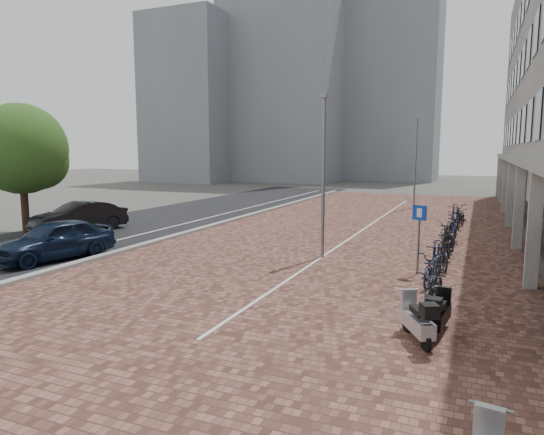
{
  "coord_description": "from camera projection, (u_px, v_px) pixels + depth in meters",
  "views": [
    {
      "loc": [
        7.35,
        -11.14,
        3.88
      ],
      "look_at": [
        0.0,
        6.0,
        1.3
      ],
      "focal_mm": 32.1,
      "sensor_mm": 36.0,
      "label": 1
    }
  ],
  "objects": [
    {
      "name": "ground",
      "position": [
        187.0,
        291.0,
        13.54
      ],
      "size": [
        140.0,
        140.0,
        0.0
      ],
      "primitive_type": "plane",
      "color": "#474442",
      "rests_on": "ground"
    },
    {
      "name": "plaza_brick",
      "position": [
        358.0,
        230.0,
        23.69
      ],
      "size": [
        14.5,
        42.0,
        0.04
      ],
      "primitive_type": "cube",
      "color": "brown",
      "rests_on": "ground"
    },
    {
      "name": "street_asphalt",
      "position": [
        170.0,
        218.0,
        27.98
      ],
      "size": [
        8.0,
        50.0,
        0.03
      ],
      "primitive_type": "cube",
      "color": "black",
      "rests_on": "ground"
    },
    {
      "name": "curb",
      "position": [
        229.0,
        221.0,
        26.45
      ],
      "size": [
        0.35,
        42.0,
        0.14
      ],
      "primitive_type": "cube",
      "color": "gray",
      "rests_on": "ground"
    },
    {
      "name": "lane_line",
      "position": [
        199.0,
        220.0,
        27.2
      ],
      "size": [
        0.12,
        44.0,
        0.0
      ],
      "primitive_type": "cube",
      "color": "white",
      "rests_on": "street_asphalt"
    },
    {
      "name": "parking_line",
      "position": [
        362.0,
        230.0,
        23.61
      ],
      "size": [
        0.1,
        30.0,
        0.0
      ],
      "primitive_type": "cube",
      "color": "white",
      "rests_on": "plaza_brick"
    },
    {
      "name": "bg_towers",
      "position": [
        301.0,
        70.0,
        61.78
      ],
      "size": [
        33.0,
        23.0,
        32.0
      ],
      "color": "gray",
      "rests_on": "ground"
    },
    {
      "name": "car_navy",
      "position": [
        54.0,
        240.0,
        17.3
      ],
      "size": [
        2.64,
        4.53,
        1.45
      ],
      "primitive_type": "imported",
      "rotation": [
        0.0,
        0.0,
        -0.23
      ],
      "color": "black",
      "rests_on": "ground"
    },
    {
      "name": "car_dark",
      "position": [
        79.0,
        217.0,
        23.27
      ],
      "size": [
        2.87,
        4.65,
        1.45
      ],
      "primitive_type": "imported",
      "rotation": [
        0.0,
        0.0,
        -0.33
      ],
      "color": "black",
      "rests_on": "ground"
    },
    {
      "name": "scooter_front",
      "position": [
        417.0,
        318.0,
        9.87
      ],
      "size": [
        1.07,
        1.48,
        0.99
      ],
      "primitive_type": null,
      "rotation": [
        0.0,
        0.0,
        0.49
      ],
      "color": "silver",
      "rests_on": "ground"
    },
    {
      "name": "scooter_mid",
      "position": [
        439.0,
        313.0,
        10.3
      ],
      "size": [
        0.59,
        1.41,
        0.94
      ],
      "primitive_type": null,
      "rotation": [
        0.0,
        0.0,
        -0.12
      ],
      "color": "black",
      "rests_on": "ground"
    },
    {
      "name": "parking_sign",
      "position": [
        419.0,
        229.0,
        15.07
      ],
      "size": [
        0.44,
        0.21,
        2.2
      ],
      "rotation": [
        0.0,
        0.0,
        -0.4
      ],
      "color": "slate",
      "rests_on": "ground"
    },
    {
      "name": "lamp_near",
      "position": [
        323.0,
        179.0,
        17.28
      ],
      "size": [
        0.12,
        0.12,
        5.75
      ],
      "primitive_type": "cylinder",
      "color": "slate",
      "rests_on": "ground"
    },
    {
      "name": "lamp_far",
      "position": [
        415.0,
        164.0,
        32.46
      ],
      "size": [
        0.12,
        0.12,
        5.96
      ],
      "primitive_type": "cylinder",
      "color": "gray",
      "rests_on": "ground"
    },
    {
      "name": "street_tree",
      "position": [
        25.0,
        152.0,
        22.25
      ],
      "size": [
        4.14,
        4.14,
        6.02
      ],
      "color": "#382619",
      "rests_on": "ground"
    },
    {
      "name": "bike_row",
      "position": [
        449.0,
        236.0,
        19.24
      ],
      "size": [
        1.28,
        18.14,
        1.05
      ],
      "color": "black",
      "rests_on": "ground"
    }
  ]
}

